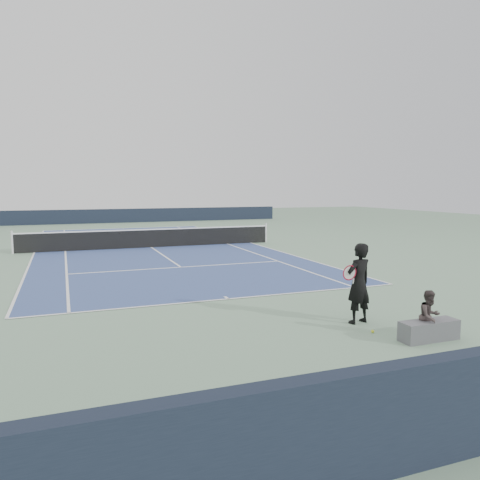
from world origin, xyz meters
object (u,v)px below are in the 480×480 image
object	(u,v)px
tennis_player	(359,283)
tennis_ball	(373,331)
spectator_bench	(429,323)
tennis_net	(151,238)

from	to	relation	value
tennis_player	tennis_ball	size ratio (longest dim) A/B	27.69
tennis_player	spectator_bench	xyz separation A→B (m)	(0.63, -1.53, -0.56)
tennis_net	tennis_ball	size ratio (longest dim) A/B	195.81
tennis_net	tennis_ball	world-z (taller)	tennis_net
tennis_ball	tennis_net	bearing A→B (deg)	96.76
tennis_player	tennis_ball	xyz separation A→B (m)	(-0.13, -0.74, -0.88)
tennis_net	spectator_bench	xyz separation A→B (m)	(2.63, -16.56, -0.15)
tennis_player	tennis_net	bearing A→B (deg)	97.58
tennis_ball	spectator_bench	xyz separation A→B (m)	(0.76, -0.79, 0.32)
tennis_player	spectator_bench	distance (m)	1.75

